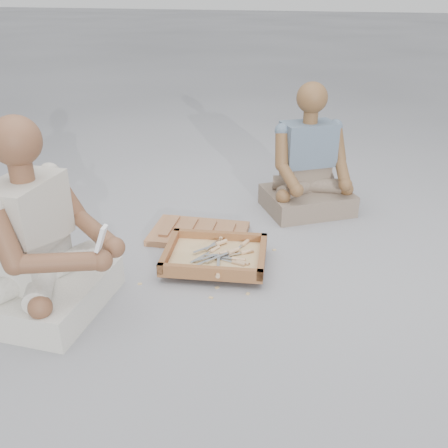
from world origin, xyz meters
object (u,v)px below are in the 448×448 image
(craftsman, at_px, (42,249))
(companion, at_px, (308,170))
(carved_panel, at_px, (199,233))
(tool_tray, at_px, (215,256))

(craftsman, xyz_separation_m, companion, (0.95, 1.46, -0.03))
(companion, bearing_deg, craftsman, 23.50)
(carved_panel, xyz_separation_m, craftsman, (-0.40, -0.87, 0.28))
(craftsman, relative_size, companion, 1.08)
(carved_panel, height_order, tool_tray, tool_tray)
(carved_panel, xyz_separation_m, tool_tray, (0.20, -0.30, 0.04))
(tool_tray, distance_m, companion, 0.97)
(carved_panel, relative_size, tool_tray, 0.94)
(carved_panel, distance_m, tool_tray, 0.36)
(craftsman, bearing_deg, tool_tray, 131.59)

